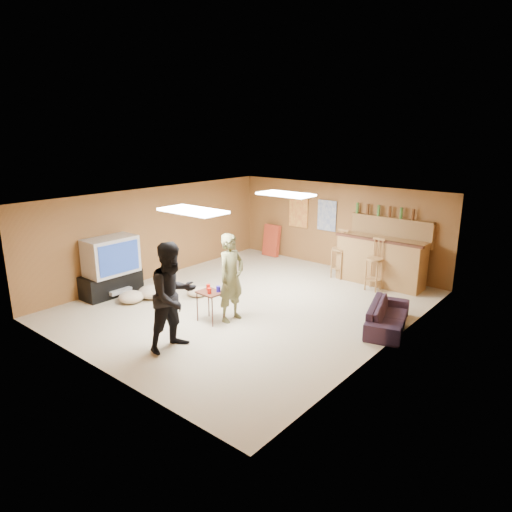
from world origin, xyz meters
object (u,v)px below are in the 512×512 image
Objects in this scene: sofa at (388,316)px; tray_table at (210,307)px; person_olive at (231,278)px; bar_counter at (381,261)px; tv_body at (111,256)px; person_black at (173,296)px.

sofa is 2.66× the size of tray_table.
tray_table is at bearing 142.93° from person_olive.
bar_counter reaches higher than tray_table.
tray_table is (2.65, 0.35, -0.60)m from tv_body.
person_black is at bearing 125.00° from sofa.
sofa is at bearing -34.46° from person_black.
sofa is (2.45, 1.55, -0.61)m from person_olive.
bar_counter is 4.37m from tray_table.
sofa is 3.28m from tray_table.
person_olive reaches higher than sofa.
person_olive is at bearing 105.54° from sofa.
bar_counter is (4.15, 4.45, -0.35)m from tv_body.
tv_body is at bearing -133.00° from bar_counter.
person_black is at bearing -177.13° from person_olive.
person_olive is 2.83× the size of tray_table.
person_black reaches higher than tv_body.
person_olive is (2.90, 0.68, -0.06)m from tv_body.
bar_counter reaches higher than sofa.
person_black reaches higher than tray_table.
tray_table is (-0.32, 1.14, -0.61)m from person_black.
bar_counter is at bearing 11.59° from sofa.
tv_body is 2.74m from tray_table.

